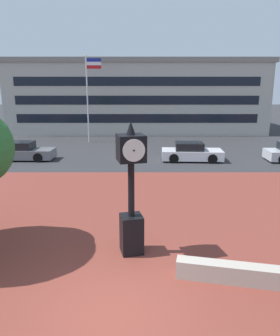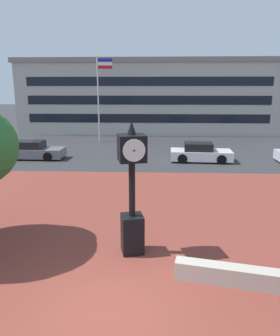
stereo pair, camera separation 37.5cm
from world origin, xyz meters
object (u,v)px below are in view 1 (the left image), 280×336
object	(u,v)px
car_street_far	(192,153)
car_street_distant	(22,152)
street_clock	(132,192)
civic_building	(138,96)
flagpole_primary	(90,93)

from	to	relation	value
car_street_far	car_street_distant	size ratio (longest dim) A/B	0.95
car_street_far	car_street_distant	xyz separation A→B (m)	(-11.91, 0.28, 0.00)
street_clock	car_street_far	bearing A→B (deg)	60.08
car_street_distant	civic_building	xyz separation A→B (m)	(8.04, 19.19, 3.43)
street_clock	flagpole_primary	bearing A→B (deg)	88.44
street_clock	car_street_far	xyz separation A→B (m)	(3.81, 12.88, -1.36)
car_street_far	flagpole_primary	xyz separation A→B (m)	(-8.22, 8.09, 3.96)
street_clock	car_street_distant	distance (m)	15.51
civic_building	car_street_far	bearing A→B (deg)	-78.77
street_clock	flagpole_primary	distance (m)	21.59
civic_building	car_street_distant	bearing A→B (deg)	-112.74
car_street_far	flagpole_primary	size ratio (longest dim) A/B	0.54
street_clock	civic_building	xyz separation A→B (m)	(-0.05, 32.35, 2.07)
car_street_far	civic_building	distance (m)	20.14
car_street_distant	civic_building	size ratio (longest dim) A/B	0.16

